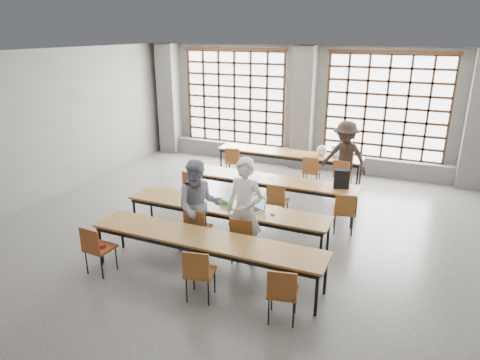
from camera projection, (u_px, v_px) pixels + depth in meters
name	position (u px, v px, depth m)	size (l,w,h in m)	color
floor	(228.00, 240.00, 8.38)	(11.00, 11.00, 0.00)	#4D4D4A
ceiling	(226.00, 55.00, 7.21)	(11.00, 11.00, 0.00)	silver
wall_back	(306.00, 107.00, 12.56)	(10.00, 10.00, 0.00)	#5F605D
wall_left	(27.00, 130.00, 9.66)	(11.00, 11.00, 0.00)	#5F605D
column_left	(170.00, 99.00, 14.00)	(0.60, 0.55, 3.50)	#575754
column_mid	(303.00, 109.00, 12.32)	(0.60, 0.55, 3.50)	#575754
column_right	(479.00, 121.00, 10.64)	(0.60, 0.55, 3.50)	#575754
window_left	(235.00, 98.00, 13.28)	(3.32, 0.12, 3.00)	white
window_right	(386.00, 108.00, 11.61)	(3.32, 0.12, 3.00)	white
sill_ledge	(301.00, 158.00, 12.89)	(9.80, 0.35, 0.50)	#575754
desk_row_a	(288.00, 155.00, 11.71)	(4.00, 0.70, 0.73)	brown
desk_row_b	(269.00, 181.00, 9.66)	(4.00, 0.70, 0.73)	brown
desk_row_c	(226.00, 209.00, 8.15)	(4.00, 0.70, 0.73)	brown
desk_row_d	(205.00, 241.00, 6.92)	(4.00, 0.70, 0.73)	brown
chair_back_left	(233.00, 159.00, 11.73)	(0.50, 0.50, 0.88)	brown
chair_back_mid	(311.00, 169.00, 10.91)	(0.43, 0.43, 0.88)	maroon
chair_back_right	(342.00, 173.00, 10.62)	(0.47, 0.47, 0.88)	brown
chair_mid_left	(193.00, 186.00, 9.76)	(0.51, 0.51, 0.88)	maroon
chair_mid_centre	(277.00, 199.00, 9.01)	(0.44, 0.44, 0.88)	brown
chair_mid_right	(345.00, 209.00, 8.48)	(0.50, 0.50, 0.88)	brown
chair_front_left	(197.00, 226.00, 7.75)	(0.47, 0.48, 0.88)	brown
chair_front_right	(243.00, 235.00, 7.42)	(0.48, 0.49, 0.88)	brown
chair_near_left	(96.00, 245.00, 7.05)	(0.45, 0.45, 0.88)	maroon
chair_near_mid	(199.00, 270.00, 6.34)	(0.49, 0.49, 0.88)	brown
chair_near_right	(282.00, 290.00, 5.85)	(0.50, 0.50, 0.88)	brown
student_male	(245.00, 211.00, 7.40)	(0.69, 0.45, 1.88)	silver
student_female	(199.00, 206.00, 7.76)	(0.85, 0.66, 1.75)	#1A204E
student_back	(345.00, 157.00, 10.60)	(1.17, 0.67, 1.82)	black
laptop_front	(256.00, 206.00, 7.98)	(0.46, 0.44, 0.26)	#ABACB0
laptop_back	(338.00, 154.00, 11.27)	(0.43, 0.39, 0.26)	#ADADB2
mouse	(273.00, 214.00, 7.75)	(0.10, 0.06, 0.04)	silver
green_box	(225.00, 202.00, 8.20)	(0.25, 0.09, 0.09)	#2B853D
phone	(232.00, 209.00, 7.97)	(0.13, 0.06, 0.01)	black
paper_sheet_b	(256.00, 177.00, 9.71)	(0.30, 0.21, 0.00)	white
paper_sheet_c	(273.00, 179.00, 9.60)	(0.30, 0.21, 0.00)	silver
backpack	(342.00, 179.00, 9.02)	(0.32, 0.20, 0.40)	black
plastic_bag	(322.00, 150.00, 11.35)	(0.26, 0.21, 0.29)	silver
red_pouch	(100.00, 245.00, 7.13)	(0.20, 0.08, 0.06)	#A21713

